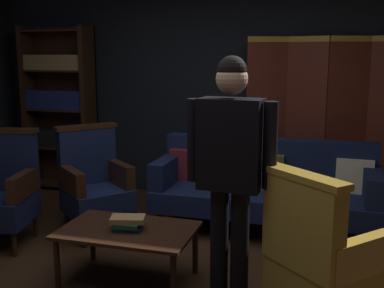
{
  "coord_description": "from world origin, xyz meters",
  "views": [
    {
      "loc": [
        1.12,
        -3.02,
        1.71
      ],
      "look_at": [
        0.0,
        0.8,
        0.95
      ],
      "focal_mm": 44.16,
      "sensor_mm": 36.0,
      "label": 1
    }
  ],
  "objects_px": {
    "bookshelf": "(60,106)",
    "armchair_wing_right": "(94,184)",
    "armchair_wing_left": "(1,191)",
    "velvet_couch": "(265,185)",
    "book_tan_leather": "(128,219)",
    "folding_screen": "(346,123)",
    "standing_figure": "(231,163)",
    "armchair_gilt_accent": "(320,257)",
    "book_green_cloth": "(128,224)",
    "book_navy_cloth": "(128,228)",
    "coffee_table": "(128,234)"
  },
  "relations": [
    {
      "from": "velvet_couch",
      "to": "book_navy_cloth",
      "type": "distance_m",
      "value": 1.63
    },
    {
      "from": "coffee_table",
      "to": "book_navy_cloth",
      "type": "height_order",
      "value": "book_navy_cloth"
    },
    {
      "from": "folding_screen",
      "to": "velvet_couch",
      "type": "distance_m",
      "value": 1.23
    },
    {
      "from": "armchair_wing_left",
      "to": "book_green_cloth",
      "type": "relative_size",
      "value": 5.64
    },
    {
      "from": "bookshelf",
      "to": "book_tan_leather",
      "type": "relative_size",
      "value": 8.13
    },
    {
      "from": "armchair_gilt_accent",
      "to": "armchair_wing_right",
      "type": "xyz_separation_m",
      "value": [
        -2.12,
        1.12,
        0.0
      ]
    },
    {
      "from": "armchair_wing_left",
      "to": "armchair_wing_right",
      "type": "distance_m",
      "value": 0.83
    },
    {
      "from": "bookshelf",
      "to": "book_green_cloth",
      "type": "relative_size",
      "value": 11.12
    },
    {
      "from": "folding_screen",
      "to": "standing_figure",
      "type": "xyz_separation_m",
      "value": [
        -0.76,
        -2.41,
        0.04
      ]
    },
    {
      "from": "armchair_wing_left",
      "to": "folding_screen",
      "type": "bearing_deg",
      "value": 31.31
    },
    {
      "from": "armchair_wing_right",
      "to": "armchair_gilt_accent",
      "type": "bearing_deg",
      "value": -27.84
    },
    {
      "from": "book_green_cloth",
      "to": "book_tan_leather",
      "type": "height_order",
      "value": "book_tan_leather"
    },
    {
      "from": "armchair_gilt_accent",
      "to": "book_green_cloth",
      "type": "distance_m",
      "value": 1.42
    },
    {
      "from": "velvet_couch",
      "to": "coffee_table",
      "type": "height_order",
      "value": "velvet_couch"
    },
    {
      "from": "armchair_gilt_accent",
      "to": "book_tan_leather",
      "type": "distance_m",
      "value": 1.42
    },
    {
      "from": "velvet_couch",
      "to": "book_green_cloth",
      "type": "height_order",
      "value": "velvet_couch"
    },
    {
      "from": "standing_figure",
      "to": "armchair_wing_right",
      "type": "bearing_deg",
      "value": 145.72
    },
    {
      "from": "book_green_cloth",
      "to": "bookshelf",
      "type": "bearing_deg",
      "value": 131.14
    },
    {
      "from": "folding_screen",
      "to": "velvet_couch",
      "type": "relative_size",
      "value": 1.02
    },
    {
      "from": "bookshelf",
      "to": "standing_figure",
      "type": "relative_size",
      "value": 1.2
    },
    {
      "from": "standing_figure",
      "to": "velvet_couch",
      "type": "bearing_deg",
      "value": 89.45
    },
    {
      "from": "armchair_gilt_accent",
      "to": "book_tan_leather",
      "type": "height_order",
      "value": "armchair_gilt_accent"
    },
    {
      "from": "armchair_gilt_accent",
      "to": "armchair_wing_right",
      "type": "distance_m",
      "value": 2.4
    },
    {
      "from": "velvet_couch",
      "to": "standing_figure",
      "type": "relative_size",
      "value": 1.25
    },
    {
      "from": "coffee_table",
      "to": "book_green_cloth",
      "type": "xyz_separation_m",
      "value": [
        0.01,
        -0.02,
        0.09
      ]
    },
    {
      "from": "armchair_wing_left",
      "to": "armchair_wing_right",
      "type": "height_order",
      "value": "same"
    },
    {
      "from": "bookshelf",
      "to": "armchair_wing_right",
      "type": "height_order",
      "value": "bookshelf"
    },
    {
      "from": "velvet_couch",
      "to": "book_green_cloth",
      "type": "bearing_deg",
      "value": -120.55
    },
    {
      "from": "velvet_couch",
      "to": "armchair_wing_right",
      "type": "height_order",
      "value": "armchair_wing_right"
    },
    {
      "from": "book_tan_leather",
      "to": "book_navy_cloth",
      "type": "bearing_deg",
      "value": 0.0
    },
    {
      "from": "folding_screen",
      "to": "armchair_gilt_accent",
      "type": "xyz_separation_m",
      "value": [
        -0.19,
        -2.48,
        -0.5
      ]
    },
    {
      "from": "armchair_wing_right",
      "to": "bookshelf",
      "type": "bearing_deg",
      "value": 131.54
    },
    {
      "from": "book_green_cloth",
      "to": "book_tan_leather",
      "type": "relative_size",
      "value": 0.73
    },
    {
      "from": "velvet_couch",
      "to": "book_navy_cloth",
      "type": "bearing_deg",
      "value": -120.55
    },
    {
      "from": "armchair_wing_left",
      "to": "book_tan_leather",
      "type": "distance_m",
      "value": 1.48
    },
    {
      "from": "velvet_couch",
      "to": "book_green_cloth",
      "type": "relative_size",
      "value": 11.5
    },
    {
      "from": "armchair_gilt_accent",
      "to": "standing_figure",
      "type": "distance_m",
      "value": 0.79
    },
    {
      "from": "coffee_table",
      "to": "book_tan_leather",
      "type": "xyz_separation_m",
      "value": [
        0.01,
        -0.02,
        0.13
      ]
    },
    {
      "from": "armchair_wing_left",
      "to": "velvet_couch",
      "type": "bearing_deg",
      "value": 24.19
    },
    {
      "from": "velvet_couch",
      "to": "standing_figure",
      "type": "bearing_deg",
      "value": -90.55
    },
    {
      "from": "folding_screen",
      "to": "bookshelf",
      "type": "xyz_separation_m",
      "value": [
        -3.45,
        -0.07,
        0.08
      ]
    },
    {
      "from": "armchair_wing_right",
      "to": "book_green_cloth",
      "type": "xyz_separation_m",
      "value": [
        0.73,
        -0.85,
        -0.03
      ]
    },
    {
      "from": "velvet_couch",
      "to": "armchair_wing_left",
      "type": "xyz_separation_m",
      "value": [
        -2.25,
        -1.01,
        0.04
      ]
    },
    {
      "from": "armchair_wing_right",
      "to": "book_navy_cloth",
      "type": "bearing_deg",
      "value": -49.48
    },
    {
      "from": "bookshelf",
      "to": "book_green_cloth",
      "type": "xyz_separation_m",
      "value": [
        1.87,
        -2.14,
        -0.6
      ]
    },
    {
      "from": "standing_figure",
      "to": "armchair_gilt_accent",
      "type": "bearing_deg",
      "value": -6.75
    },
    {
      "from": "folding_screen",
      "to": "armchair_wing_right",
      "type": "distance_m",
      "value": 2.72
    },
    {
      "from": "book_navy_cloth",
      "to": "armchair_wing_right",
      "type": "bearing_deg",
      "value": 130.52
    },
    {
      "from": "book_tan_leather",
      "to": "standing_figure",
      "type": "bearing_deg",
      "value": -13.66
    },
    {
      "from": "bookshelf",
      "to": "armchair_gilt_accent",
      "type": "distance_m",
      "value": 4.1
    }
  ]
}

